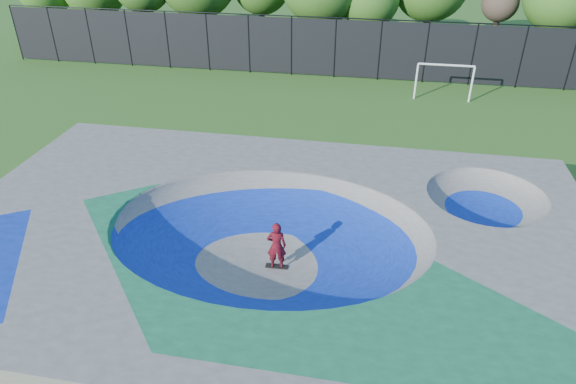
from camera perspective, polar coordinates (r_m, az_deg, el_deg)
ground at (r=18.09m, az=-2.03°, el=-7.73°), size 120.00×120.00×0.00m
skate_deck at (r=17.64m, az=-2.08°, el=-5.81°), size 22.00×14.00×1.50m
skater at (r=17.29m, az=-1.28°, el=-6.00°), size 0.71×0.52×1.81m
skateboard at (r=17.83m, az=-1.25°, el=-8.28°), size 0.78×0.23×0.05m
soccer_goal at (r=33.20m, az=17.03°, el=12.29°), size 3.41×0.12×2.26m
fence at (r=36.17m, az=5.26°, el=15.76°), size 48.09×0.09×4.04m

